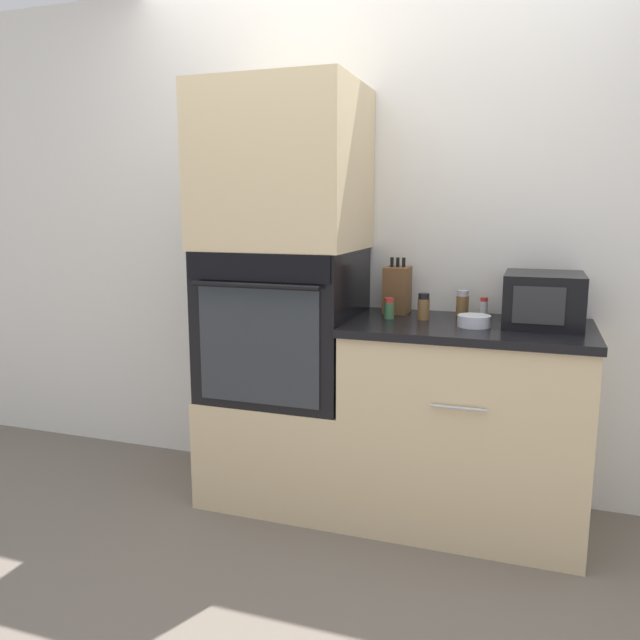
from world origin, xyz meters
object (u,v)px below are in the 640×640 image
Objects in this scene: condiment_jar_back at (424,307)px; condiment_jar_near at (484,307)px; microwave at (543,299)px; condiment_jar_mid at (389,309)px; wall_oven at (284,323)px; bowl at (474,321)px; knife_block at (397,290)px; condiment_jar_far at (462,303)px.

condiment_jar_near is at bearing 37.23° from condiment_jar_back.
condiment_jar_near is (-0.25, 0.16, -0.07)m from microwave.
condiment_jar_near is 0.45m from condiment_jar_mid.
bowl is at bearing -3.32° from wall_oven.
microwave is at bearing 25.17° from bowl.
condiment_jar_far is at bearing 0.97° from knife_block.
condiment_jar_far is at bearing 107.03° from bowl.
knife_block is at bearing 135.93° from condiment_jar_back.
microwave is (1.15, 0.08, 0.16)m from wall_oven.
condiment_jar_back reaches higher than bowl.
condiment_jar_back is (-0.25, -0.19, 0.02)m from condiment_jar_near.
condiment_jar_back is (0.15, 0.03, 0.01)m from condiment_jar_mid.
condiment_jar_back is at bearing -177.09° from microwave.
knife_block is at bearing 169.48° from microwave.
microwave is 2.65× the size of bowl.
condiment_jar_back is at bearing -142.77° from condiment_jar_near.
knife_block reaches higher than condiment_jar_far.
microwave is 3.10× the size of condiment_jar_far.
condiment_jar_back reaches higher than condiment_jar_near.
microwave reaches higher than condiment_jar_back.
condiment_jar_mid is at bearing -151.52° from condiment_jar_near.
bowl is at bearing -72.97° from condiment_jar_far.
wall_oven reaches higher than bowl.
wall_oven is at bearing -165.20° from condiment_jar_near.
knife_block reaches higher than condiment_jar_back.
wall_oven is at bearing 176.68° from bowl.
bowl is (0.38, -0.25, -0.09)m from knife_block.
condiment_jar_back is (-0.23, 0.10, 0.03)m from bowl.
microwave is at bearing -19.97° from condiment_jar_far.
condiment_jar_mid is at bearing -149.41° from condiment_jar_far.
bowl is (0.88, -0.05, 0.07)m from wall_oven.
condiment_jar_mid is 0.79× the size of condiment_jar_far.
knife_block reaches higher than condiment_jar_near.
condiment_jar_far is (0.81, 0.20, 0.10)m from wall_oven.
condiment_jar_back is (0.65, 0.05, 0.10)m from wall_oven.
wall_oven is 5.02× the size of bowl.
condiment_jar_back is (-0.15, -0.15, -0.00)m from condiment_jar_far.
condiment_jar_near is 0.92× the size of condiment_jar_mid.
condiment_jar_near is 0.72× the size of condiment_jar_far.
microwave is 0.31m from bowl.
microwave reaches higher than condiment_jar_near.
bowl is at bearing -154.83° from microwave.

